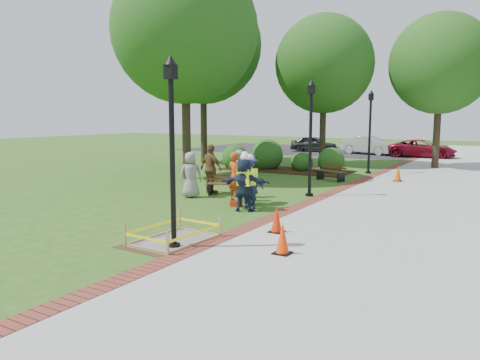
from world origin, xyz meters
The scene contains 35 objects.
ground centered at (0.00, 0.00, 0.00)m, with size 100.00×100.00×0.00m, color #285116.
sidewalk centered at (5.00, 10.00, 0.01)m, with size 6.00×60.00×0.02m, color #9E9E99.
brick_edging centered at (1.75, 10.00, 0.01)m, with size 0.50×60.00×0.03m, color maroon.
mulch_bed centered at (-3.00, 12.00, 0.02)m, with size 7.00×3.00×0.05m, color #381E0F.
parking_lot centered at (0.00, 27.00, 0.00)m, with size 36.00×12.00×0.01m, color black.
wet_concrete_pad centered at (0.93, -2.58, 0.23)m, with size 1.81×2.38×0.55m.
bench_near centered at (-1.51, 3.58, 0.24)m, with size 1.48×1.00×0.77m.
bench_far centered at (0.49, 9.43, 0.25)m, with size 1.51×0.96×0.78m.
cone_front centered at (3.58, -2.21, 0.34)m, with size 0.36×0.36×0.72m.
cone_back centered at (2.64, -0.59, 0.34)m, with size 0.36×0.36×0.71m.
cone_far centered at (3.24, 10.62, 0.36)m, with size 0.37×0.37×0.74m.
toolbox centered at (-0.04, 1.86, 0.09)m, with size 0.37×0.20×0.18m, color maroon.
lamp_near centered at (1.25, -3.00, 2.48)m, with size 0.28×0.28×4.26m.
lamp_mid centered at (1.25, 5.00, 2.48)m, with size 0.28×0.28×4.26m.
lamp_far centered at (1.25, 13.00, 2.48)m, with size 0.28×0.28×4.26m.
tree_left centered at (-5.65, 6.65, 6.83)m, with size 6.71×6.71×10.20m.
tree_back centered at (-2.34, 15.78, 5.98)m, with size 5.80×5.80×8.89m.
tree_right centered at (3.83, 17.48, 5.82)m, with size 5.58×5.58×8.62m.
tree_far centered at (-9.24, 13.20, 7.25)m, with size 7.20×7.20×10.86m.
shrub_a centered at (-5.78, 11.27, 0.00)m, with size 1.48×1.48×1.48m, color #194814.
shrub_b centered at (-4.22, 12.16, 0.00)m, with size 1.80×1.80×1.80m, color #194814.
shrub_c centered at (-2.07, 12.19, 0.00)m, with size 1.09×1.09×1.09m, color #194814.
shrub_d centered at (-0.61, 12.55, 0.00)m, with size 1.41×1.41×1.41m, color #194814.
shrub_e centered at (-2.71, 13.16, 0.00)m, with size 0.94×0.94×0.94m, color #194814.
casual_person_a centered at (-2.36, 2.52, 0.84)m, with size 0.63×0.61×1.67m.
casual_person_b centered at (-0.60, 2.72, 0.86)m, with size 0.61×0.45×1.72m.
casual_person_c centered at (-0.87, 3.49, 0.87)m, with size 0.66×0.61×1.73m.
casual_person_d centered at (-2.24, 3.66, 0.94)m, with size 0.68×0.52×1.89m.
casual_person_e centered at (0.05, 2.56, 0.84)m, with size 0.56×0.38×1.69m.
hivis_worker_a centered at (0.56, 1.37, 0.90)m, with size 0.61×0.47×1.82m.
hivis_worker_b centered at (0.49, 1.83, 0.88)m, with size 0.54×0.38×1.76m.
hivis_worker_c centered at (0.09, 2.20, 0.90)m, with size 0.55×0.38×1.81m.
parked_car_a centered at (-6.71, 25.47, 0.00)m, with size 4.31×1.87×1.40m, color #28282A.
parked_car_b centered at (-2.06, 25.10, 0.00)m, with size 4.68×2.03×1.52m, color #BCBBC1.
parked_car_c centered at (1.99, 24.28, 0.00)m, with size 4.25×1.85×1.39m, color maroon.
Camera 1 is at (7.75, -11.07, 2.96)m, focal length 35.00 mm.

